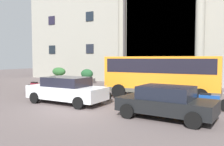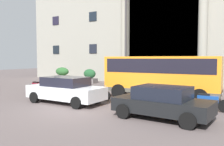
{
  "view_description": "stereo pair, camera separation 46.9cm",
  "coord_description": "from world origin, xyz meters",
  "px_view_note": "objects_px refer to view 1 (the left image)",
  "views": [
    {
      "loc": [
        6.8,
        -8.76,
        2.51
      ],
      "look_at": [
        -0.76,
        4.44,
        1.56
      ],
      "focal_mm": 37.99,
      "sensor_mm": 36.0,
      "label": 1
    },
    {
      "loc": [
        7.2,
        -8.52,
        2.51
      ],
      "look_at": [
        -0.76,
        4.44,
        1.56
      ],
      "focal_mm": 37.99,
      "sensor_mm": 36.0,
      "label": 2
    }
  ],
  "objects_px": {
    "hedge_planter_far_east": "(59,75)",
    "scooter_by_planter": "(208,101)",
    "orange_minibus": "(162,73)",
    "parked_coupe_end": "(166,102)",
    "motorcycle_far_end": "(95,92)",
    "white_taxi_kerbside": "(66,90)",
    "hedge_planter_east": "(173,80)",
    "lamppost_plaza_centre": "(124,29)",
    "motorcycle_near_kerb": "(36,87)",
    "hedge_planter_west": "(87,76)"
  },
  "relations": [
    {
      "from": "hedge_planter_far_east",
      "to": "motorcycle_near_kerb",
      "type": "relative_size",
      "value": 0.86
    },
    {
      "from": "hedge_planter_west",
      "to": "motorcycle_far_end",
      "type": "xyz_separation_m",
      "value": [
        6.12,
        -7.67,
        -0.22
      ]
    },
    {
      "from": "orange_minibus",
      "to": "scooter_by_planter",
      "type": "height_order",
      "value": "orange_minibus"
    },
    {
      "from": "white_taxi_kerbside",
      "to": "hedge_planter_far_east",
      "type": "bearing_deg",
      "value": 134.46
    },
    {
      "from": "orange_minibus",
      "to": "hedge_planter_far_east",
      "type": "bearing_deg",
      "value": 155.57
    },
    {
      "from": "hedge_planter_far_east",
      "to": "scooter_by_planter",
      "type": "height_order",
      "value": "hedge_planter_far_east"
    },
    {
      "from": "hedge_planter_far_east",
      "to": "lamppost_plaza_centre",
      "type": "relative_size",
      "value": 0.21
    },
    {
      "from": "orange_minibus",
      "to": "hedge_planter_east",
      "type": "bearing_deg",
      "value": 92.75
    },
    {
      "from": "motorcycle_far_end",
      "to": "orange_minibus",
      "type": "bearing_deg",
      "value": 31.35
    },
    {
      "from": "hedge_planter_west",
      "to": "motorcycle_far_end",
      "type": "height_order",
      "value": "hedge_planter_west"
    },
    {
      "from": "white_taxi_kerbside",
      "to": "motorcycle_near_kerb",
      "type": "height_order",
      "value": "white_taxi_kerbside"
    },
    {
      "from": "white_taxi_kerbside",
      "to": "motorcycle_near_kerb",
      "type": "xyz_separation_m",
      "value": [
        -4.32,
        1.73,
        -0.29
      ]
    },
    {
      "from": "scooter_by_planter",
      "to": "lamppost_plaza_centre",
      "type": "bearing_deg",
      "value": 140.83
    },
    {
      "from": "hedge_planter_far_east",
      "to": "scooter_by_planter",
      "type": "xyz_separation_m",
      "value": [
        15.88,
        -6.96,
        -0.28
      ]
    },
    {
      "from": "orange_minibus",
      "to": "motorcycle_far_end",
      "type": "xyz_separation_m",
      "value": [
        -3.34,
        -2.49,
        -1.11
      ]
    },
    {
      "from": "hedge_planter_east",
      "to": "hedge_planter_west",
      "type": "height_order",
      "value": "hedge_planter_east"
    },
    {
      "from": "hedge_planter_east",
      "to": "lamppost_plaza_centre",
      "type": "xyz_separation_m",
      "value": [
        -3.58,
        -1.71,
        4.05
      ]
    },
    {
      "from": "hedge_planter_far_east",
      "to": "scooter_by_planter",
      "type": "distance_m",
      "value": 17.34
    },
    {
      "from": "hedge_planter_east",
      "to": "hedge_planter_west",
      "type": "xyz_separation_m",
      "value": [
        -8.91,
        0.49,
        -0.11
      ]
    },
    {
      "from": "white_taxi_kerbside",
      "to": "parked_coupe_end",
      "type": "relative_size",
      "value": 1.12
    },
    {
      "from": "orange_minibus",
      "to": "scooter_by_planter",
      "type": "xyz_separation_m",
      "value": [
        3.01,
        -2.14,
        -1.12
      ]
    },
    {
      "from": "scooter_by_planter",
      "to": "motorcycle_far_end",
      "type": "relative_size",
      "value": 0.99
    },
    {
      "from": "hedge_planter_far_east",
      "to": "motorcycle_far_end",
      "type": "bearing_deg",
      "value": -37.5
    },
    {
      "from": "hedge_planter_far_east",
      "to": "parked_coupe_end",
      "type": "distance_m",
      "value": 17.36
    },
    {
      "from": "motorcycle_far_end",
      "to": "lamppost_plaza_centre",
      "type": "height_order",
      "value": "lamppost_plaza_centre"
    },
    {
      "from": "hedge_planter_east",
      "to": "hedge_planter_west",
      "type": "relative_size",
      "value": 1.26
    },
    {
      "from": "hedge_planter_east",
      "to": "parked_coupe_end",
      "type": "height_order",
      "value": "hedge_planter_east"
    },
    {
      "from": "white_taxi_kerbside",
      "to": "scooter_by_planter",
      "type": "relative_size",
      "value": 2.17
    },
    {
      "from": "hedge_planter_far_east",
      "to": "hedge_planter_west",
      "type": "bearing_deg",
      "value": 6.01
    },
    {
      "from": "hedge_planter_far_east",
      "to": "lamppost_plaza_centre",
      "type": "bearing_deg",
      "value": -11.92
    },
    {
      "from": "motorcycle_far_end",
      "to": "white_taxi_kerbside",
      "type": "bearing_deg",
      "value": -119.96
    },
    {
      "from": "orange_minibus",
      "to": "hedge_planter_far_east",
      "type": "xyz_separation_m",
      "value": [
        -12.87,
        4.82,
        -0.84
      ]
    },
    {
      "from": "hedge_planter_east",
      "to": "motorcycle_near_kerb",
      "type": "xyz_separation_m",
      "value": [
        -7.88,
        -7.13,
        -0.33
      ]
    },
    {
      "from": "hedge_planter_east",
      "to": "lamppost_plaza_centre",
      "type": "bearing_deg",
      "value": -154.43
    },
    {
      "from": "hedge_planter_west",
      "to": "hedge_planter_far_east",
      "type": "height_order",
      "value": "hedge_planter_far_east"
    },
    {
      "from": "motorcycle_far_end",
      "to": "parked_coupe_end",
      "type": "bearing_deg",
      "value": -28.42
    },
    {
      "from": "orange_minibus",
      "to": "hedge_planter_east",
      "type": "xyz_separation_m",
      "value": [
        -0.55,
        4.69,
        -0.78
      ]
    },
    {
      "from": "motorcycle_near_kerb",
      "to": "white_taxi_kerbside",
      "type": "bearing_deg",
      "value": -19.22
    },
    {
      "from": "scooter_by_planter",
      "to": "white_taxi_kerbside",
      "type": "bearing_deg",
      "value": -167.63
    },
    {
      "from": "hedge_planter_west",
      "to": "white_taxi_kerbside",
      "type": "relative_size",
      "value": 0.32
    },
    {
      "from": "hedge_planter_east",
      "to": "motorcycle_near_kerb",
      "type": "distance_m",
      "value": 10.63
    },
    {
      "from": "lamppost_plaza_centre",
      "to": "parked_coupe_end",
      "type": "bearing_deg",
      "value": -52.56
    },
    {
      "from": "hedge_planter_east",
      "to": "motorcycle_far_end",
      "type": "height_order",
      "value": "hedge_planter_east"
    },
    {
      "from": "motorcycle_far_end",
      "to": "motorcycle_near_kerb",
      "type": "relative_size",
      "value": 1.02
    },
    {
      "from": "hedge_planter_east",
      "to": "lamppost_plaza_centre",
      "type": "relative_size",
      "value": 0.22
    },
    {
      "from": "orange_minibus",
      "to": "lamppost_plaza_centre",
      "type": "distance_m",
      "value": 6.05
    },
    {
      "from": "orange_minibus",
      "to": "parked_coupe_end",
      "type": "relative_size",
      "value": 1.72
    },
    {
      "from": "hedge_planter_west",
      "to": "motorcycle_near_kerb",
      "type": "height_order",
      "value": "hedge_planter_west"
    },
    {
      "from": "white_taxi_kerbside",
      "to": "motorcycle_far_end",
      "type": "xyz_separation_m",
      "value": [
        0.76,
        1.67,
        -0.29
      ]
    },
    {
      "from": "orange_minibus",
      "to": "parked_coupe_end",
      "type": "distance_m",
      "value": 5.01
    }
  ]
}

